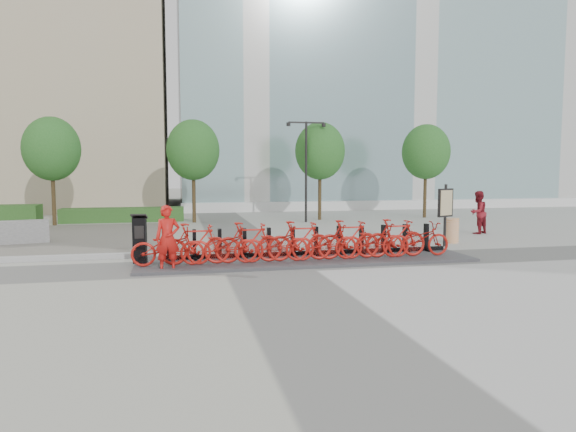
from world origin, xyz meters
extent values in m
plane|color=#ADADAD|center=(0.00, 0.00, 0.00)|extent=(120.00, 120.00, 0.00)
cube|color=slate|center=(14.00, 26.00, 12.00)|extent=(32.00, 16.00, 24.00)
cube|color=#1A4B16|center=(-5.00, 13.20, 0.35)|extent=(6.00, 1.20, 0.70)
cylinder|color=#382B15|center=(-8.00, 12.00, 1.50)|extent=(0.18, 0.18, 3.00)
ellipsoid|color=#1C5C1A|center=(-8.00, 12.00, 3.60)|extent=(2.60, 2.60, 2.99)
cylinder|color=#382B15|center=(-1.50, 12.00, 1.50)|extent=(0.18, 0.18, 3.00)
ellipsoid|color=#1C5C1A|center=(-1.50, 12.00, 3.60)|extent=(2.60, 2.60, 2.99)
cylinder|color=#382B15|center=(5.00, 12.00, 1.50)|extent=(0.18, 0.18, 3.00)
ellipsoid|color=#1C5C1A|center=(5.00, 12.00, 3.60)|extent=(2.60, 2.60, 2.99)
cylinder|color=#382B15|center=(11.00, 12.00, 1.50)|extent=(0.18, 0.18, 3.00)
ellipsoid|color=#1C5C1A|center=(11.00, 12.00, 3.60)|extent=(2.60, 2.60, 2.99)
cylinder|color=black|center=(4.00, 11.00, 2.50)|extent=(0.12, 0.12, 5.00)
cube|color=black|center=(3.55, 11.00, 4.95)|extent=(0.90, 0.08, 0.08)
cube|color=black|center=(4.45, 11.00, 4.95)|extent=(0.90, 0.08, 0.08)
cylinder|color=black|center=(3.10, 11.00, 4.85)|extent=(0.20, 0.20, 0.18)
cylinder|color=black|center=(4.90, 11.00, 4.85)|extent=(0.20, 0.20, 0.18)
cube|color=#403F44|center=(1.30, 0.30, 0.04)|extent=(9.60, 2.40, 0.08)
imported|color=#B01710|center=(-2.60, -0.05, 0.58)|extent=(1.92, 0.67, 1.01)
imported|color=#B01710|center=(-1.88, -0.05, 0.64)|extent=(1.86, 0.53, 1.12)
imported|color=#B01710|center=(-1.16, -0.05, 0.58)|extent=(1.92, 0.67, 1.01)
imported|color=#B01710|center=(-0.44, -0.05, 0.64)|extent=(1.86, 0.53, 1.12)
imported|color=#B01710|center=(0.28, -0.05, 0.58)|extent=(1.92, 0.67, 1.01)
imported|color=#B01710|center=(1.00, -0.05, 0.64)|extent=(1.86, 0.53, 1.12)
imported|color=#B01710|center=(1.72, -0.05, 0.58)|extent=(1.92, 0.67, 1.01)
imported|color=#B01710|center=(2.44, -0.05, 0.64)|extent=(1.86, 0.53, 1.12)
imported|color=#B01710|center=(3.16, -0.05, 0.58)|extent=(1.92, 0.67, 1.01)
imported|color=#B01710|center=(3.88, -0.05, 0.64)|extent=(1.86, 0.53, 1.12)
imported|color=#B01710|center=(4.60, -0.05, 0.58)|extent=(1.92, 0.67, 1.01)
cube|color=black|center=(-3.36, 0.54, 0.70)|extent=(0.38, 0.33, 1.24)
cube|color=black|center=(-3.36, 0.54, 1.36)|extent=(0.45, 0.39, 0.16)
cube|color=black|center=(-3.36, 0.38, 0.94)|extent=(0.25, 0.05, 0.35)
imported|color=red|center=(-2.60, -0.46, 0.86)|extent=(0.66, 0.47, 1.72)
imported|color=maroon|center=(9.72, 4.91, 0.88)|extent=(1.05, 0.96, 1.76)
cylinder|color=orange|center=(7.32, 2.75, 0.44)|extent=(0.57, 0.57, 0.89)
cube|color=#9B9B9B|center=(-7.95, 5.89, 0.41)|extent=(2.18, 1.08, 0.81)
cylinder|color=black|center=(6.61, 2.01, 1.07)|extent=(0.10, 0.10, 2.13)
cube|color=black|center=(6.61, 2.01, 1.50)|extent=(0.68, 0.36, 0.97)
cube|color=#CBB786|center=(6.61, 1.95, 1.50)|extent=(0.56, 0.25, 0.85)
camera|label=1|loc=(-2.36, -13.89, 2.62)|focal=32.00mm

